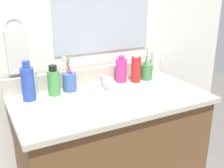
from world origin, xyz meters
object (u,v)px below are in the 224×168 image
object	(u,v)px
bottle_spray_red	(136,69)
cup_blue_plastic	(69,81)
bottle_shampoo_blue	(28,83)
bottle_toner_green	(54,82)
bottle_soap_pink	(121,70)
bottle_lotion_white	(155,63)
hand_towel	(18,52)
faucet	(102,83)
bottle_gel_clear	(32,83)
cup_green	(146,71)

from	to	relation	value
bottle_spray_red	cup_blue_plastic	bearing A→B (deg)	174.57
bottle_shampoo_blue	bottle_toner_green	bearing A→B (deg)	5.35
bottle_soap_pink	bottle_lotion_white	xyz separation A→B (m)	(0.26, 0.03, 0.01)
bottle_toner_green	bottle_spray_red	size ratio (longest dim) A/B	0.86
bottle_toner_green	bottle_lotion_white	world-z (taller)	bottle_lotion_white
bottle_toner_green	bottle_spray_red	bearing A→B (deg)	-1.80
bottle_toner_green	hand_towel	bearing A→B (deg)	142.37
hand_towel	faucet	size ratio (longest dim) A/B	1.38
bottle_lotion_white	bottle_spray_red	xyz separation A→B (m)	(-0.19, -0.07, 0.00)
hand_towel	bottle_gel_clear	distance (m)	0.17
bottle_gel_clear	bottle_soap_pink	bearing A→B (deg)	-3.32
bottle_soap_pink	cup_green	size ratio (longest dim) A/B	0.82
hand_towel	bottle_lotion_white	xyz separation A→B (m)	(0.82, -0.06, -0.14)
bottle_shampoo_blue	bottle_spray_red	size ratio (longest dim) A/B	1.10
bottle_soap_pink	cup_blue_plastic	bearing A→B (deg)	-179.48
bottle_toner_green	bottle_gel_clear	world-z (taller)	bottle_toner_green
faucet	bottle_spray_red	distance (m)	0.23
faucet	cup_blue_plastic	size ratio (longest dim) A/B	0.83
faucet	cup_blue_plastic	distance (m)	0.18
bottle_gel_clear	bottle_shampoo_blue	size ratio (longest dim) A/B	0.74
faucet	bottle_shampoo_blue	distance (m)	0.40
hand_towel	faucet	world-z (taller)	hand_towel
hand_towel	bottle_spray_red	xyz separation A→B (m)	(0.63, -0.13, -0.14)
hand_towel	bottle_lotion_white	size ratio (longest dim) A/B	1.30
bottle_gel_clear	bottle_soap_pink	world-z (taller)	bottle_soap_pink
bottle_soap_pink	cup_blue_plastic	size ratio (longest dim) A/B	0.81
faucet	cup_green	bearing A→B (deg)	4.02
faucet	bottle_shampoo_blue	size ratio (longest dim) A/B	0.79
hand_towel	cup_blue_plastic	distance (m)	0.30
bottle_shampoo_blue	bottle_spray_red	distance (m)	0.62
cup_green	faucet	bearing A→B (deg)	-175.98
bottle_gel_clear	bottle_soap_pink	xyz separation A→B (m)	(0.51, -0.03, 0.01)
cup_blue_plastic	faucet	bearing A→B (deg)	-15.47
hand_towel	bottle_toner_green	distance (m)	0.23
bottle_soap_pink	cup_blue_plastic	world-z (taller)	cup_blue_plastic
bottle_toner_green	bottle_soap_pink	world-z (taller)	bottle_toner_green
bottle_lotion_white	cup_green	distance (m)	0.12
bottle_shampoo_blue	bottle_spray_red	xyz separation A→B (m)	(0.62, -0.00, -0.01)
hand_towel	bottle_shampoo_blue	distance (m)	0.18
faucet	bottle_spray_red	bearing A→B (deg)	2.32
bottle_toner_green	bottle_soap_pink	xyz separation A→B (m)	(0.41, 0.03, -0.00)
faucet	bottle_spray_red	size ratio (longest dim) A/B	0.87
bottle_toner_green	bottle_lotion_white	distance (m)	0.68
bottle_shampoo_blue	bottle_gel_clear	bearing A→B (deg)	64.60
bottle_soap_pink	bottle_lotion_white	size ratio (longest dim) A/B	0.92
bottle_toner_green	cup_green	distance (m)	0.57
hand_towel	cup_green	world-z (taller)	hand_towel
bottle_gel_clear	bottle_lotion_white	size ratio (longest dim) A/B	0.88
bottle_gel_clear	cup_blue_plastic	world-z (taller)	cup_blue_plastic
faucet	bottle_soap_pink	distance (m)	0.16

